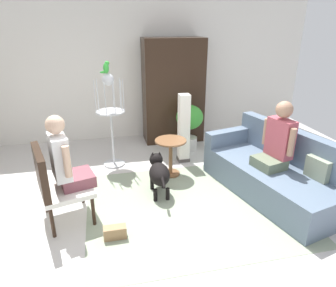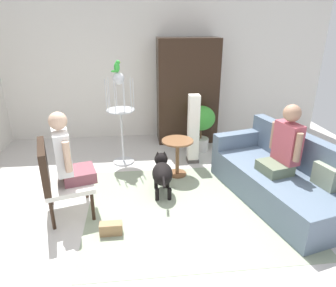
# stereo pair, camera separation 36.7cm
# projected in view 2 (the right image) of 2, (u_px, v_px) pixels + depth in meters

# --- Properties ---
(ground_plane) EXTENTS (7.57, 7.57, 0.00)m
(ground_plane) POSITION_uv_depth(u_px,v_px,m) (183.00, 211.00, 4.00)
(ground_plane) COLOR beige
(back_wall) EXTENTS (6.91, 0.12, 2.80)m
(back_wall) POSITION_uv_depth(u_px,v_px,m) (161.00, 69.00, 6.23)
(back_wall) COLOR silver
(back_wall) RESTS_ON ground
(area_rug) EXTENTS (2.74, 2.31, 0.01)m
(area_rug) POSITION_uv_depth(u_px,v_px,m) (192.00, 207.00, 4.07)
(area_rug) COLOR gray
(area_rug) RESTS_ON ground
(couch) EXTENTS (1.38, 2.24, 0.91)m
(couch) POSITION_uv_depth(u_px,v_px,m) (280.00, 178.00, 4.19)
(couch) COLOR slate
(couch) RESTS_ON ground
(armchair) EXTENTS (0.73, 0.80, 0.98)m
(armchair) POSITION_uv_depth(u_px,v_px,m) (56.00, 175.00, 3.72)
(armchair) COLOR black
(armchair) RESTS_ON ground
(person_on_couch) EXTENTS (0.50, 0.53, 0.92)m
(person_on_couch) POSITION_uv_depth(u_px,v_px,m) (284.00, 145.00, 3.96)
(person_on_couch) COLOR #616E56
(person_on_armchair) EXTENTS (0.54, 0.54, 0.90)m
(person_on_armchair) POSITION_uv_depth(u_px,v_px,m) (67.00, 154.00, 3.68)
(person_on_armchair) COLOR brown
(round_end_table) EXTENTS (0.50, 0.50, 0.60)m
(round_end_table) POSITION_uv_depth(u_px,v_px,m) (177.00, 153.00, 4.80)
(round_end_table) COLOR brown
(round_end_table) RESTS_ON ground
(dog) EXTENTS (0.30, 0.80, 0.54)m
(dog) POSITION_uv_depth(u_px,v_px,m) (162.00, 172.00, 4.31)
(dog) COLOR black
(dog) RESTS_ON ground
(bird_cage_stand) EXTENTS (0.47, 0.47, 1.57)m
(bird_cage_stand) POSITION_uv_depth(u_px,v_px,m) (121.00, 112.00, 5.03)
(bird_cage_stand) COLOR silver
(bird_cage_stand) RESTS_ON ground
(parrot) EXTENTS (0.17, 0.10, 0.19)m
(parrot) POSITION_uv_depth(u_px,v_px,m) (117.00, 67.00, 4.75)
(parrot) COLOR green
(parrot) RESTS_ON bird_cage_stand
(potted_plant) EXTENTS (0.51, 0.51, 0.88)m
(potted_plant) POSITION_uv_depth(u_px,v_px,m) (201.00, 123.00, 5.66)
(potted_plant) COLOR beige
(potted_plant) RESTS_ON ground
(column_lamp) EXTENTS (0.20, 0.20, 1.20)m
(column_lamp) POSITION_uv_depth(u_px,v_px,m) (193.00, 130.00, 5.19)
(column_lamp) COLOR #4C4742
(column_lamp) RESTS_ON ground
(armoire_cabinet) EXTENTS (1.18, 0.56, 2.04)m
(armoire_cabinet) POSITION_uv_depth(u_px,v_px,m) (187.00, 91.00, 6.05)
(armoire_cabinet) COLOR black
(armoire_cabinet) RESTS_ON ground
(handbag) EXTENTS (0.26, 0.12, 0.15)m
(handbag) POSITION_uv_depth(u_px,v_px,m) (111.00, 229.00, 3.53)
(handbag) COLOR #99724C
(handbag) RESTS_ON ground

